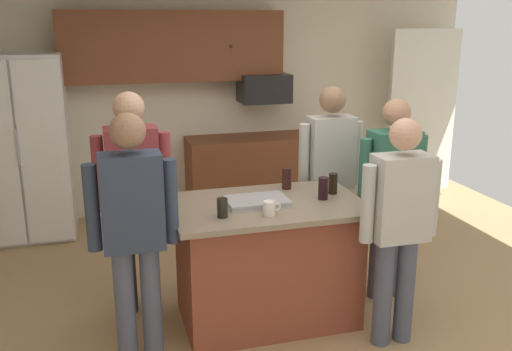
{
  "coord_description": "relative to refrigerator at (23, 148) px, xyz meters",
  "views": [
    {
      "loc": [
        -1.24,
        -3.62,
        2.21
      ],
      "look_at": [
        -0.1,
        0.36,
        1.05
      ],
      "focal_mm": 39.32,
      "sensor_mm": 36.0,
      "label": 1
    }
  ],
  "objects": [
    {
      "name": "kitchen_island",
      "position": [
        1.9,
        -2.32,
        -0.48
      ],
      "size": [
        1.4,
        0.9,
        0.93
      ],
      "color": "brown",
      "rests_on": "ground"
    },
    {
      "name": "person_guest_by_door",
      "position": [
        2.65,
        -2.88,
        -0.03
      ],
      "size": [
        0.57,
        0.22,
        1.6
      ],
      "rotation": [
        0.0,
        0.0,
        2.51
      ],
      "color": "#4C5166",
      "rests_on": "ground"
    },
    {
      "name": "tumbler_amber",
      "position": [
        2.44,
        -2.25,
        0.06
      ],
      "size": [
        0.07,
        0.07,
        0.16
      ],
      "color": "black",
      "rests_on": "kitchen_island"
    },
    {
      "name": "microwave_over_range",
      "position": [
        2.6,
        0.12,
        0.51
      ],
      "size": [
        0.56,
        0.4,
        0.32
      ],
      "primitive_type": "cube",
      "color": "black"
    },
    {
      "name": "serving_tray",
      "position": [
        1.82,
        -2.33,
        0.0
      ],
      "size": [
        0.44,
        0.3,
        0.04
      ],
      "color": "#B7B7BC",
      "rests_on": "kitchen_island"
    },
    {
      "name": "cabinet_run_upper",
      "position": [
        1.6,
        0.22,
        0.98
      ],
      "size": [
        2.4,
        0.38,
        0.75
      ],
      "color": "brown"
    },
    {
      "name": "person_elder_center",
      "position": [
        0.98,
        -1.94,
        0.05
      ],
      "size": [
        0.57,
        0.23,
        1.72
      ],
      "rotation": [
        0.0,
        0.0,
        -0.39
      ],
      "color": "#383842",
      "rests_on": "ground"
    },
    {
      "name": "glass_pilsner",
      "position": [
        2.32,
        -2.35,
        0.07
      ],
      "size": [
        0.07,
        0.07,
        0.17
      ],
      "color": "black",
      "rests_on": "kitchen_island"
    },
    {
      "name": "french_door_window_panel",
      "position": [
        4.6,
        0.02,
        0.16
      ],
      "size": [
        0.9,
        0.06,
        2.0
      ],
      "primitive_type": "cube",
      "color": "white",
      "rests_on": "ground"
    },
    {
      "name": "person_guest_left",
      "position": [
        2.94,
        -2.24,
        -0.01
      ],
      "size": [
        0.57,
        0.22,
        1.63
      ],
      "rotation": [
        0.0,
        0.0,
        -3.07
      ],
      "color": "#4C5166",
      "rests_on": "ground"
    },
    {
      "name": "person_guest_right",
      "position": [
        0.92,
        -2.62,
        0.02
      ],
      "size": [
        0.57,
        0.22,
        1.68
      ],
      "rotation": [
        0.0,
        0.0,
        0.3
      ],
      "color": "#4C5166",
      "rests_on": "ground"
    },
    {
      "name": "refrigerator",
      "position": [
        0.0,
        0.0,
        0.0
      ],
      "size": [
        0.9,
        0.76,
        1.89
      ],
      "color": "white",
      "rests_on": "ground"
    },
    {
      "name": "back_wall",
      "position": [
        2.0,
        0.42,
        0.36
      ],
      "size": [
        6.4,
        0.1,
        2.6
      ],
      "primitive_type": "cube",
      "color": "beige",
      "rests_on": "ground"
    },
    {
      "name": "glass_dark_ale",
      "position": [
        1.52,
        -2.53,
        0.05
      ],
      "size": [
        0.07,
        0.07,
        0.13
      ],
      "color": "black",
      "rests_on": "kitchen_island"
    },
    {
      "name": "cabinet_run_lower",
      "position": [
        2.6,
        0.1,
        -0.49
      ],
      "size": [
        1.8,
        0.63,
        0.9
      ],
      "color": "brown",
      "rests_on": "ground"
    },
    {
      "name": "person_host_foreground",
      "position": [
        2.63,
        -1.75,
        0.03
      ],
      "size": [
        0.57,
        0.22,
        1.68
      ],
      "rotation": [
        0.0,
        0.0,
        -2.48
      ],
      "color": "tan",
      "rests_on": "ground"
    },
    {
      "name": "floor",
      "position": [
        2.0,
        -2.38,
        -0.94
      ],
      "size": [
        7.04,
        7.04,
        0.0
      ],
      "primitive_type": "plane",
      "color": "tan",
      "rests_on": "ground"
    },
    {
      "name": "mug_ceramic_white",
      "position": [
        1.83,
        -2.58,
        0.03
      ],
      "size": [
        0.13,
        0.08,
        0.1
      ],
      "color": "white",
      "rests_on": "kitchen_island"
    },
    {
      "name": "glass_short_whisky",
      "position": [
        2.14,
        -2.03,
        0.07
      ],
      "size": [
        0.07,
        0.07,
        0.17
      ],
      "color": "black",
      "rests_on": "kitchen_island"
    }
  ]
}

